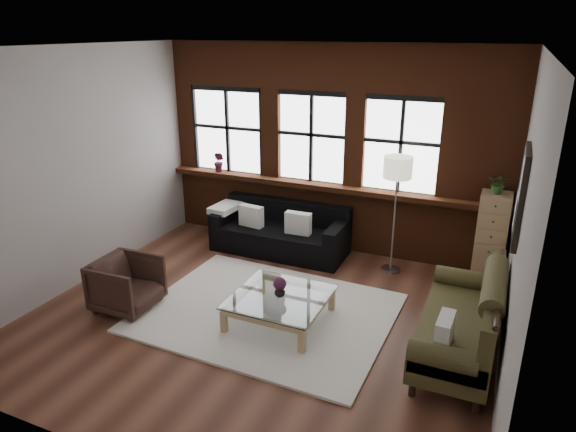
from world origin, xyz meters
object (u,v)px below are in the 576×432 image
at_px(vintage_settee, 459,314).
at_px(vase, 280,291).
at_px(armchair, 127,284).
at_px(dark_sofa, 280,229).
at_px(floor_lamp, 395,211).
at_px(coffee_table, 280,310).
at_px(drawer_chest, 491,239).

distance_m(vintage_settee, vase, 2.04).
distance_m(vintage_settee, armchair, 4.00).
relative_size(dark_sofa, armchair, 2.86).
bearing_deg(floor_lamp, vase, -114.79).
bearing_deg(coffee_table, dark_sofa, 114.43).
relative_size(dark_sofa, coffee_table, 1.92).
xyz_separation_m(vintage_settee, vase, (-2.03, -0.15, -0.09)).
distance_m(armchair, drawer_chest, 4.92).
relative_size(armchair, floor_lamp, 0.40).
bearing_deg(coffee_table, floor_lamp, 65.21).
distance_m(dark_sofa, vintage_settee, 3.41).
bearing_deg(drawer_chest, vintage_settee, -95.46).
xyz_separation_m(coffee_table, drawer_chest, (2.22, 2.17, 0.48)).
relative_size(dark_sofa, floor_lamp, 1.13).
bearing_deg(vintage_settee, coffee_table, -175.67).
bearing_deg(floor_lamp, armchair, -139.37).
bearing_deg(coffee_table, armchair, -166.52).
relative_size(vintage_settee, coffee_table, 1.75).
distance_m(coffee_table, vase, 0.25).
bearing_deg(vase, coffee_table, -90.00).
height_order(coffee_table, vase, vase).
bearing_deg(armchair, vintage_settee, -82.51).
distance_m(dark_sofa, coffee_table, 2.13).
height_order(dark_sofa, vase, dark_sofa).
height_order(vintage_settee, drawer_chest, drawer_chest).
height_order(armchair, floor_lamp, floor_lamp).
relative_size(vintage_settee, vase, 14.03).
bearing_deg(floor_lamp, coffee_table, -114.79).
bearing_deg(vintage_settee, floor_lamp, 121.70).
xyz_separation_m(vintage_settee, coffee_table, (-2.03, -0.15, -0.34)).
bearing_deg(vase, armchair, -166.52).
height_order(dark_sofa, vintage_settee, vintage_settee).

